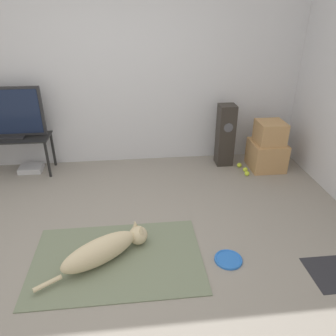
{
  "coord_description": "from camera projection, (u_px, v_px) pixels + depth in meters",
  "views": [
    {
      "loc": [
        0.21,
        -2.42,
        2.12
      ],
      "look_at": [
        0.57,
        0.84,
        0.45
      ],
      "focal_mm": 35.0,
      "sensor_mm": 36.0,
      "label": 1
    }
  ],
  "objects": [
    {
      "name": "game_console",
      "position": [
        31.0,
        168.0,
        4.59
      ],
      "size": [
        0.31,
        0.26,
        0.07
      ],
      "color": "#B7B7BC",
      "rests_on": "ground_plane"
    },
    {
      "name": "cardboard_box_lower",
      "position": [
        266.0,
        155.0,
        4.61
      ],
      "size": [
        0.46,
        0.47,
        0.39
      ],
      "color": "tan",
      "rests_on": "ground_plane"
    },
    {
      "name": "floor_speaker",
      "position": [
        225.0,
        135.0,
        4.62
      ],
      "size": [
        0.23,
        0.23,
        0.88
      ],
      "color": "#2D2823",
      "rests_on": "ground_plane"
    },
    {
      "name": "cardboard_box_upper",
      "position": [
        270.0,
        133.0,
        4.44
      ],
      "size": [
        0.36,
        0.37,
        0.3
      ],
      "color": "tan",
      "rests_on": "cardboard_box_lower"
    },
    {
      "name": "tennis_ball_near_speaker",
      "position": [
        239.0,
        165.0,
        4.69
      ],
      "size": [
        0.07,
        0.07,
        0.07
      ],
      "color": "#C6E033",
      "rests_on": "ground_plane"
    },
    {
      "name": "tennis_ball_by_boxes",
      "position": [
        245.0,
        170.0,
        4.56
      ],
      "size": [
        0.07,
        0.07,
        0.07
      ],
      "color": "#C6E033",
      "rests_on": "ground_plane"
    },
    {
      "name": "wall_back",
      "position": [
        115.0,
        73.0,
        4.37
      ],
      "size": [
        8.0,
        0.06,
        2.55
      ],
      "color": "silver",
      "rests_on": "ground_plane"
    },
    {
      "name": "tv_stand",
      "position": [
        15.0,
        143.0,
        4.36
      ],
      "size": [
        0.92,
        0.41,
        0.52
      ],
      "color": "black",
      "rests_on": "ground_plane"
    },
    {
      "name": "dog",
      "position": [
        105.0,
        249.0,
        2.95
      ],
      "size": [
        0.96,
        0.66,
        0.25
      ],
      "color": "beige",
      "rests_on": "area_rug"
    },
    {
      "name": "tennis_ball_loose_on_carpet",
      "position": [
        247.0,
        173.0,
        4.46
      ],
      "size": [
        0.07,
        0.07,
        0.07
      ],
      "color": "#C6E033",
      "rests_on": "ground_plane"
    },
    {
      "name": "ground_plane",
      "position": [
        118.0,
        253.0,
        3.09
      ],
      "size": [
        12.0,
        12.0,
        0.0
      ],
      "primitive_type": "plane",
      "color": "gray"
    },
    {
      "name": "tv",
      "position": [
        8.0,
        113.0,
        4.18
      ],
      "size": [
        0.88,
        0.2,
        0.67
      ],
      "color": "#232326",
      "rests_on": "tv_stand"
    },
    {
      "name": "area_rug",
      "position": [
        117.0,
        259.0,
        3.02
      ],
      "size": [
        1.55,
        1.02,
        0.01
      ],
      "color": "slate",
      "rests_on": "ground_plane"
    },
    {
      "name": "frisbee",
      "position": [
        228.0,
        259.0,
        3.0
      ],
      "size": [
        0.26,
        0.26,
        0.03
      ],
      "color": "blue",
      "rests_on": "ground_plane"
    }
  ]
}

